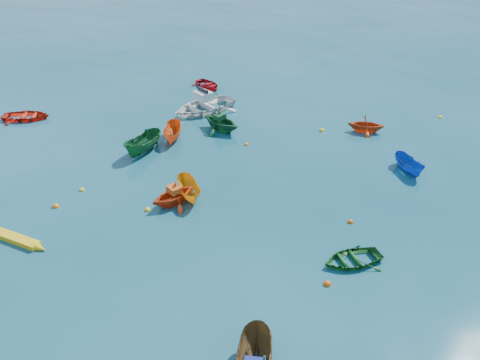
{
  "coord_description": "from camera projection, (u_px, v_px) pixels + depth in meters",
  "views": [
    {
      "loc": [
        0.69,
        -16.93,
        13.49
      ],
      "look_at": [
        0.0,
        5.0,
        0.4
      ],
      "focal_mm": 35.0,
      "sensor_mm": 36.0,
      "label": 1
    }
  ],
  "objects": [
    {
      "name": "ground",
      "position": [
        237.0,
        243.0,
        21.46
      ],
      "size": [
        160.0,
        160.0,
        0.0
      ],
      "primitive_type": "plane",
      "color": "#0A414C",
      "rests_on": "ground"
    },
    {
      "name": "dinghy_orange_w",
      "position": [
        174.0,
        203.0,
        24.29
      ],
      "size": [
        3.28,
        3.26,
        1.31
      ],
      "primitive_type": "imported",
      "rotation": [
        0.0,
        0.0,
        -0.83
      ],
      "color": "red",
      "rests_on": "ground"
    },
    {
      "name": "sampan_yellow_mid",
      "position": [
        190.0,
        197.0,
        24.81
      ],
      "size": [
        1.92,
        2.91,
        1.05
      ],
      "primitive_type": "imported",
      "rotation": [
        0.0,
        0.0,
        0.36
      ],
      "color": "orange",
      "rests_on": "ground"
    },
    {
      "name": "dinghy_green_e",
      "position": [
        351.0,
        262.0,
        20.34
      ],
      "size": [
        3.16,
        2.68,
        0.56
      ],
      "primitive_type": "imported",
      "rotation": [
        0.0,
        0.0,
        -1.24
      ],
      "color": "#13531B",
      "rests_on": "ground"
    },
    {
      "name": "dinghy_red_nw",
      "position": [
        27.0,
        119.0,
        33.7
      ],
      "size": [
        3.48,
        2.61,
        0.69
      ],
      "primitive_type": "imported",
      "rotation": [
        0.0,
        0.0,
        1.64
      ],
      "color": "red",
      "rests_on": "ground"
    },
    {
      "name": "sampan_orange_n",
      "position": [
        174.0,
        139.0,
        30.86
      ],
      "size": [
        1.13,
        2.87,
        1.1
      ],
      "primitive_type": "imported",
      "rotation": [
        0.0,
        0.0,
        0.02
      ],
      "color": "#E25615",
      "rests_on": "ground"
    },
    {
      "name": "dinghy_green_n",
      "position": [
        221.0,
        130.0,
        32.05
      ],
      "size": [
        3.97,
        3.91,
        1.58
      ],
      "primitive_type": "imported",
      "rotation": [
        0.0,
        0.0,
        0.88
      ],
      "color": "#13552A",
      "rests_on": "ground"
    },
    {
      "name": "sampan_blue_far",
      "position": [
        408.0,
        171.0,
        27.2
      ],
      "size": [
        1.65,
        2.65,
        0.96
      ],
      "primitive_type": "imported",
      "rotation": [
        0.0,
        0.0,
        0.31
      ],
      "color": "#0D40A8",
      "rests_on": "ground"
    },
    {
      "name": "dinghy_red_far",
      "position": [
        208.0,
        87.0,
        39.53
      ],
      "size": [
        3.44,
        3.6,
        0.61
      ],
      "primitive_type": "imported",
      "rotation": [
        0.0,
        0.0,
        0.65
      ],
      "color": "#A30D14",
      "rests_on": "ground"
    },
    {
      "name": "dinghy_orange_far",
      "position": [
        365.0,
        132.0,
        31.85
      ],
      "size": [
        2.73,
        2.46,
        1.28
      ],
      "primitive_type": "imported",
      "rotation": [
        0.0,
        0.0,
        1.41
      ],
      "color": "#B93C11",
      "rests_on": "ground"
    },
    {
      "name": "sampan_green_far",
      "position": [
        144.0,
        152.0,
        29.27
      ],
      "size": [
        2.5,
        3.45,
        1.25
      ],
      "primitive_type": "imported",
      "rotation": [
        0.0,
        0.0,
        -0.45
      ],
      "color": "#125024",
      "rests_on": "ground"
    },
    {
      "name": "kayak_yellow",
      "position": [
        16.0,
        241.0,
        21.62
      ],
      "size": [
        3.38,
        1.83,
        0.34
      ],
      "primitive_type": null,
      "rotation": [
        0.0,
        0.0,
        1.17
      ],
      "color": "gold",
      "rests_on": "ground"
    },
    {
      "name": "motorboat_white",
      "position": [
        204.0,
        111.0,
        35.02
      ],
      "size": [
        6.18,
        6.02,
        1.65
      ],
      "primitive_type": "imported",
      "rotation": [
        0.0,
        0.0,
        -0.86
      ],
      "color": "silver",
      "rests_on": "ground"
    },
    {
      "name": "tarp_orange_a",
      "position": [
        174.0,
        190.0,
        23.9
      ],
      "size": [
        0.84,
        0.85,
        0.33
      ],
      "primitive_type": "cube",
      "rotation": [
        0.0,
        0.0,
        -0.83
      ],
      "color": "#C24C13",
      "rests_on": "dinghy_orange_w"
    },
    {
      "name": "tarp_green_b",
      "position": [
        220.0,
        117.0,
        31.61
      ],
      "size": [
        0.9,
        0.92,
        0.36
      ],
      "primitive_type": "cube",
      "rotation": [
        0.0,
        0.0,
        0.88
      ],
      "color": "#104220",
      "rests_on": "dinghy_green_n"
    },
    {
      "name": "buoy_ye_a",
      "position": [
        148.0,
        210.0,
        23.74
      ],
      "size": [
        0.31,
        0.31,
        0.31
      ],
      "primitive_type": "sphere",
      "color": "yellow",
      "rests_on": "ground"
    },
    {
      "name": "buoy_or_b",
      "position": [
        327.0,
        284.0,
        19.15
      ],
      "size": [
        0.33,
        0.33,
        0.33
      ],
      "primitive_type": "sphere",
      "color": "#CF4C0B",
      "rests_on": "ground"
    },
    {
      "name": "buoy_ye_b",
      "position": [
        82.0,
        190.0,
        25.39
      ],
      "size": [
        0.3,
        0.3,
        0.3
      ],
      "primitive_type": "sphere",
      "color": "yellow",
      "rests_on": "ground"
    },
    {
      "name": "buoy_or_c",
      "position": [
        56.0,
        207.0,
        24.01
      ],
      "size": [
        0.36,
        0.36,
        0.36
      ],
      "primitive_type": "sphere",
      "color": "orange",
      "rests_on": "ground"
    },
    {
      "name": "buoy_ye_c",
      "position": [
        322.0,
        131.0,
        31.96
      ],
      "size": [
        0.37,
        0.37,
        0.37
      ],
      "primitive_type": "sphere",
      "color": "yellow",
      "rests_on": "ground"
    },
    {
      "name": "buoy_or_d",
      "position": [
        350.0,
        222.0,
        22.86
      ],
      "size": [
        0.3,
        0.3,
        0.3
      ],
      "primitive_type": "sphere",
      "color": "#DD4E0C",
      "rests_on": "ground"
    },
    {
      "name": "buoy_ye_d",
      "position": [
        188.0,
        117.0,
        34.07
      ],
      "size": [
        0.33,
        0.33,
        0.33
      ],
      "primitive_type": "sphere",
      "color": "yellow",
      "rests_on": "ground"
    },
    {
      "name": "buoy_or_e",
      "position": [
        246.0,
        145.0,
        30.13
      ],
      "size": [
        0.29,
        0.29,
        0.29
      ],
      "primitive_type": "sphere",
      "color": "orange",
      "rests_on": "ground"
    },
    {
      "name": "buoy_ye_e",
      "position": [
        440.0,
        118.0,
        33.92
      ],
      "size": [
        0.33,
        0.33,
        0.33
      ],
      "primitive_type": "sphere",
      "color": "yellow",
      "rests_on": "ground"
    }
  ]
}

